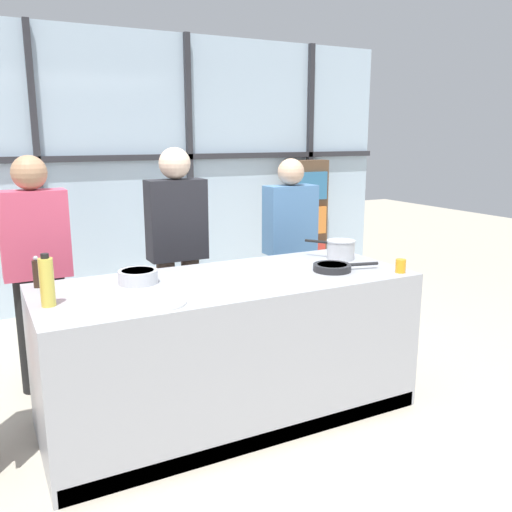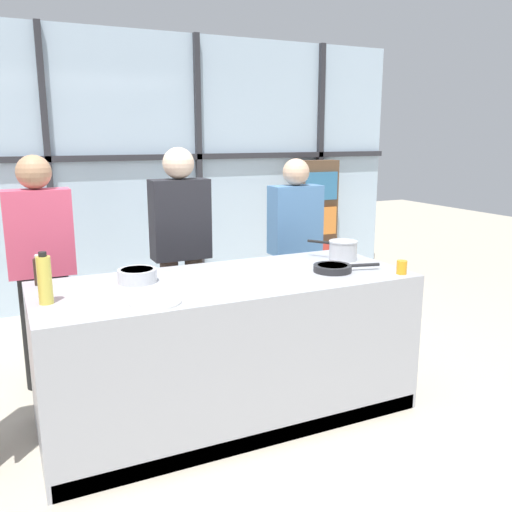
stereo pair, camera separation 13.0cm
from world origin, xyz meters
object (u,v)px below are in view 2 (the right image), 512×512
Objects in this scene: saucepan at (343,250)px; juice_glass_near at (402,267)px; spectator_far_left at (41,259)px; oil_bottle at (45,280)px; white_plate at (156,302)px; spectator_center_left at (181,244)px; mixing_bowl at (137,275)px; frying_pan at (333,268)px; pepper_grinder at (38,271)px; spectator_center_right at (295,241)px.

juice_glass_near is at bearing -76.59° from saucepan.
spectator_far_left is 2.09m from saucepan.
white_plate is at bearing -25.01° from oil_bottle.
mixing_bowl is at bearing 56.23° from spectator_center_left.
spectator_far_left is 3.75× the size of frying_pan.
saucepan is (1.93, -0.81, 0.05)m from spectator_far_left.
spectator_center_left is 1.67m from juice_glass_near.
pepper_grinder is at bearing 161.51° from juice_glass_near.
white_plate is at bearing -171.83° from frying_pan.
white_plate is 0.46m from mixing_bowl.
oil_bottle is at bearing 171.80° from juice_glass_near.
saucepan is (-0.07, -0.81, 0.09)m from spectator_center_right.
pepper_grinder is 2.17× the size of juice_glass_near.
spectator_far_left is at bearing 0.00° from spectator_center_left.
spectator_far_left reaches higher than juice_glass_near.
saucepan reaches higher than white_plate.
mixing_bowl is (0.01, 0.46, 0.04)m from white_plate.
white_plate is 0.98× the size of oil_bottle.
white_plate is (-1.46, -0.43, -0.07)m from saucepan.
juice_glass_near is (2.10, -0.70, -0.04)m from pepper_grinder.
saucepan is 1.18× the size of oil_bottle.
spectator_center_left is at bearing 123.02° from frying_pan.
spectator_center_left is at bearing 43.51° from oil_bottle.
oil_bottle is (-0.52, 0.24, 0.12)m from white_plate.
juice_glass_near is at bearing -8.20° from oil_bottle.
oil_bottle is (-0.05, -0.99, 0.10)m from spectator_far_left.
spectator_far_left is at bearing 0.00° from spectator_center_right.
saucepan is 1.41× the size of mixing_bowl.
spectator_center_left is at bearing -180.00° from spectator_far_left.
frying_pan is 1.74m from oil_bottle.
pepper_grinder is at bearing 84.47° from spectator_far_left.
saucepan is 1.52m from white_plate.
white_plate is (0.47, -1.24, -0.02)m from spectator_far_left.
spectator_far_left is at bearing 157.31° from saucepan.
pepper_grinder is 2.22m from juice_glass_near.
mixing_bowl is (-1.21, 0.29, 0.02)m from frying_pan.
spectator_center_left is at bearing 128.94° from juice_glass_near.
spectator_center_left is 1.45m from oil_bottle.
oil_bottle is at bearing 25.90° from spectator_center_right.
oil_bottle is (-1.74, 0.07, 0.11)m from frying_pan.
spectator_center_left is 7.22× the size of mixing_bowl.
white_plate is at bearing 38.92° from spectator_center_right.
saucepan is 1.45m from mixing_bowl.
spectator_center_right is 5.70× the size of oil_bottle.
oil_bottle is (-0.53, -0.22, 0.09)m from mixing_bowl.
pepper_grinder is (-0.54, 0.18, 0.04)m from mixing_bowl.
spectator_far_left reaches higher than mixing_bowl.
frying_pan is at bearing 8.17° from white_plate.
white_plate is at bearing -163.66° from saucepan.
spectator_center_left reaches higher than mixing_bowl.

